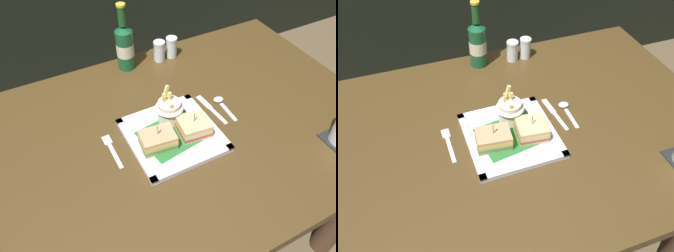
{
  "view_description": "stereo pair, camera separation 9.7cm",
  "coord_description": "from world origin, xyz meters",
  "views": [
    {
      "loc": [
        -0.3,
        -0.61,
        1.46
      ],
      "look_at": [
        0.01,
        -0.01,
        0.76
      ],
      "focal_mm": 35.16,
      "sensor_mm": 36.0,
      "label": 1
    },
    {
      "loc": [
        -0.21,
        -0.65,
        1.46
      ],
      "look_at": [
        0.01,
        -0.01,
        0.76
      ],
      "focal_mm": 35.16,
      "sensor_mm": 36.0,
      "label": 2
    }
  ],
  "objects": [
    {
      "name": "ground_plane",
      "position": [
        0.0,
        0.0,
        0.0
      ],
      "size": [
        6.0,
        6.0,
        0.0
      ],
      "primitive_type": "plane",
      "color": "brown"
    },
    {
      "name": "dining_table",
      "position": [
        0.0,
        0.0,
        0.59
      ],
      "size": [
        1.4,
        0.87,
        0.72
      ],
      "color": "#493519",
      "rests_on": "ground_plane"
    },
    {
      "name": "square_plate",
      "position": [
        0.02,
        -0.02,
        0.73
      ],
      "size": [
        0.26,
        0.26,
        0.02
      ],
      "color": "white",
      "rests_on": "dining_table"
    },
    {
      "name": "sandwich_half_left",
      "position": [
        -0.04,
        -0.04,
        0.76
      ],
      "size": [
        0.11,
        0.08,
        0.08
      ],
      "color": "tan",
      "rests_on": "square_plate"
    },
    {
      "name": "sandwich_half_right",
      "position": [
        0.08,
        -0.04,
        0.76
      ],
      "size": [
        0.1,
        0.09,
        0.08
      ],
      "color": "#D5B18D",
      "rests_on": "square_plate"
    },
    {
      "name": "fries_cup",
      "position": [
        0.04,
        0.04,
        0.78
      ],
      "size": [
        0.09,
        0.09,
        0.12
      ],
      "color": "silver",
      "rests_on": "square_plate"
    },
    {
      "name": "beer_bottle",
      "position": [
        0.04,
        0.37,
        0.81
      ],
      "size": [
        0.06,
        0.06,
        0.25
      ],
      "color": "#1A5631",
      "rests_on": "dining_table"
    },
    {
      "name": "fork",
      "position": [
        -0.16,
        0.01,
        0.72
      ],
      "size": [
        0.02,
        0.14,
        0.0
      ],
      "color": "silver",
      "rests_on": "dining_table"
    },
    {
      "name": "knife",
      "position": [
        0.19,
        0.03,
        0.72
      ],
      "size": [
        0.03,
        0.16,
        0.0
      ],
      "color": "silver",
      "rests_on": "dining_table"
    },
    {
      "name": "spoon",
      "position": [
        0.23,
        0.03,
        0.73
      ],
      "size": [
        0.03,
        0.12,
        0.01
      ],
      "color": "silver",
      "rests_on": "dining_table"
    },
    {
      "name": "salt_shaker",
      "position": [
        0.16,
        0.35,
        0.76
      ],
      "size": [
        0.04,
        0.04,
        0.08
      ],
      "color": "silver",
      "rests_on": "dining_table"
    },
    {
      "name": "pepper_shaker",
      "position": [
        0.22,
        0.35,
        0.76
      ],
      "size": [
        0.04,
        0.04,
        0.08
      ],
      "color": "silver",
      "rests_on": "dining_table"
    }
  ]
}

